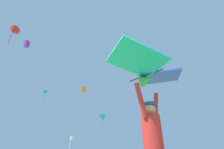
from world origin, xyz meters
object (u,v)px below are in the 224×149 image
at_px(kite_flyer_person, 153,142).
at_px(marker_flag, 72,140).
at_px(held_stunt_kite, 149,72).
at_px(distant_kite_orange_low_left, 83,89).
at_px(distant_kite_teal_mid_right, 44,93).
at_px(distant_kite_teal_high_left, 103,118).
at_px(distant_kite_red_far_center, 13,31).
at_px(distant_kite_purple_overhead_distant, 27,44).

xyz_separation_m(kite_flyer_person, marker_flag, (1.07, 8.33, 0.82)).
xyz_separation_m(held_stunt_kite, distant_kite_orange_low_left, (7.94, 27.90, 11.73)).
xyz_separation_m(distant_kite_teal_mid_right, distant_kite_orange_low_left, (7.03, -5.40, 0.24)).
distance_m(distant_kite_teal_high_left, distant_kite_teal_mid_right, 22.57).
height_order(distant_kite_red_far_center, marker_flag, distant_kite_red_far_center).
relative_size(held_stunt_kite, distant_kite_teal_mid_right, 0.81).
relative_size(distant_kite_purple_overhead_distant, distant_kite_red_far_center, 0.52).
relative_size(distant_kite_teal_mid_right, distant_kite_orange_low_left, 1.69).
bearing_deg(marker_flag, distant_kite_red_far_center, 129.86).
bearing_deg(distant_kite_purple_overhead_distant, kite_flyer_person, -80.39).
bearing_deg(distant_kite_orange_low_left, kite_flyer_person, -106.00).
relative_size(held_stunt_kite, distant_kite_teal_high_left, 1.18).
bearing_deg(held_stunt_kite, distant_kite_teal_high_left, 67.40).
distance_m(distant_kite_purple_overhead_distant, distant_kite_teal_mid_right, 10.86).
bearing_deg(distant_kite_red_far_center, distant_kite_teal_mid_right, 69.31).
xyz_separation_m(distant_kite_purple_overhead_distant, distant_kite_teal_mid_right, (5.75, 4.81, -7.86)).
relative_size(distant_kite_teal_high_left, distant_kite_red_far_center, 0.60).
bearing_deg(distant_kite_teal_mid_right, distant_kite_teal_high_left, -77.25).
height_order(distant_kite_orange_low_left, distant_kite_red_far_center, distant_kite_red_far_center).
bearing_deg(marker_flag, distant_kite_teal_mid_right, 90.28).
bearing_deg(distant_kite_teal_high_left, distant_kite_orange_low_left, 80.50).
bearing_deg(distant_kite_teal_mid_right, kite_flyer_person, -91.63).
height_order(kite_flyer_person, distant_kite_orange_low_left, distant_kite_orange_low_left).
relative_size(distant_kite_teal_high_left, distant_kite_orange_low_left, 1.15).
height_order(distant_kite_teal_mid_right, distant_kite_orange_low_left, distant_kite_orange_low_left).
height_order(kite_flyer_person, distant_kite_teal_high_left, distant_kite_teal_high_left).
xyz_separation_m(distant_kite_purple_overhead_distant, marker_flag, (5.88, -20.07, -19.86)).
bearing_deg(distant_kite_purple_overhead_distant, held_stunt_kite, -80.37).
height_order(kite_flyer_person, distant_kite_purple_overhead_distant, distant_kite_purple_overhead_distant).
bearing_deg(distant_kite_orange_low_left, distant_kite_teal_mid_right, 142.43).
height_order(held_stunt_kite, marker_flag, held_stunt_kite).
xyz_separation_m(kite_flyer_person, distant_kite_red_far_center, (-5.49, 16.18, 13.63)).
bearing_deg(marker_flag, held_stunt_kite, -97.04).
xyz_separation_m(held_stunt_kite, distant_kite_teal_mid_right, (0.92, 33.30, 11.49)).
bearing_deg(held_stunt_kite, marker_flag, 82.96).
bearing_deg(distant_kite_teal_high_left, distant_kite_red_far_center, 164.19).
distance_m(kite_flyer_person, distant_kite_purple_overhead_distant, 35.46).
xyz_separation_m(kite_flyer_person, distant_kite_teal_high_left, (5.51, 13.07, 3.71)).
xyz_separation_m(distant_kite_purple_overhead_distant, distant_kite_red_far_center, (-0.68, -12.22, -7.05)).
bearing_deg(held_stunt_kite, kite_flyer_person, 107.75).
height_order(distant_kite_teal_mid_right, marker_flag, distant_kite_teal_mid_right).
height_order(kite_flyer_person, distant_kite_teal_mid_right, distant_kite_teal_mid_right).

